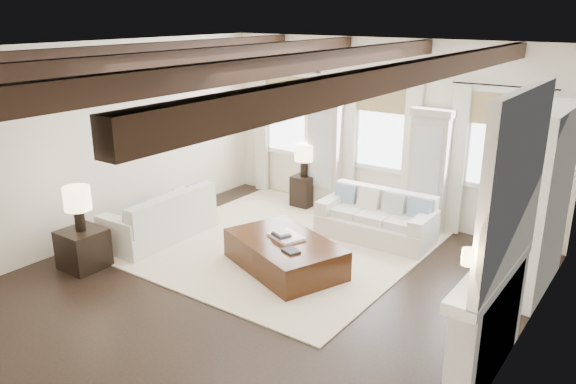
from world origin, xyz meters
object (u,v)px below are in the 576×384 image
Objects in this scene: side_table_back at (304,191)px; side_table_front at (83,249)px; sofa_back at (377,220)px; sofa_left at (162,220)px; ottoman at (285,254)px.

side_table_front is at bearing -104.93° from side_table_back.
sofa_back is 3.57m from sofa_left.
sofa_back is 0.98× the size of sofa_left.
side_table_back is (-1.91, 0.64, -0.02)m from sofa_back.
side_table_back is (0.98, 2.74, -0.03)m from sofa_left.
side_table_back is at bearing 70.29° from sofa_left.
sofa_left is 1.11× the size of ottoman.
sofa_left is 3.20× the size of side_table_back.
side_table_front is at bearing -95.18° from sofa_left.
side_table_front is at bearing -130.62° from sofa_back.
sofa_left is (-2.89, -2.09, 0.01)m from sofa_back.
side_table_front is (-2.45, -1.68, 0.06)m from ottoman.
ottoman is (2.32, 0.26, -0.10)m from sofa_left.
sofa_left is 2.33m from ottoman.
side_table_back is (-1.34, 2.48, 0.07)m from ottoman.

